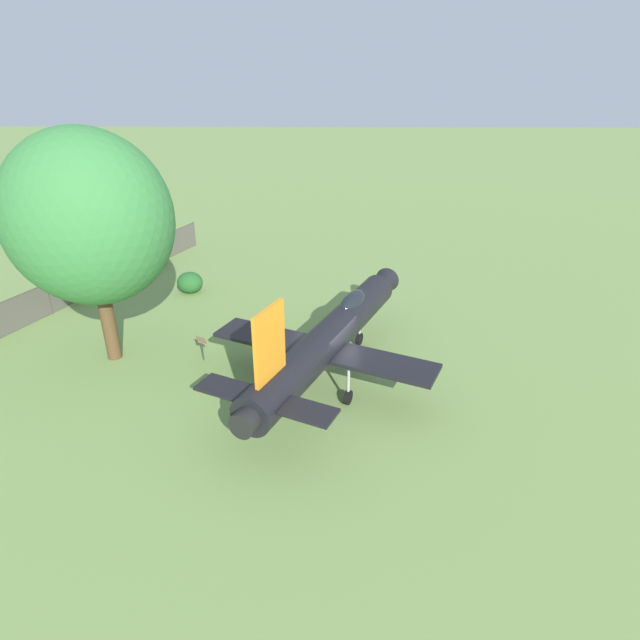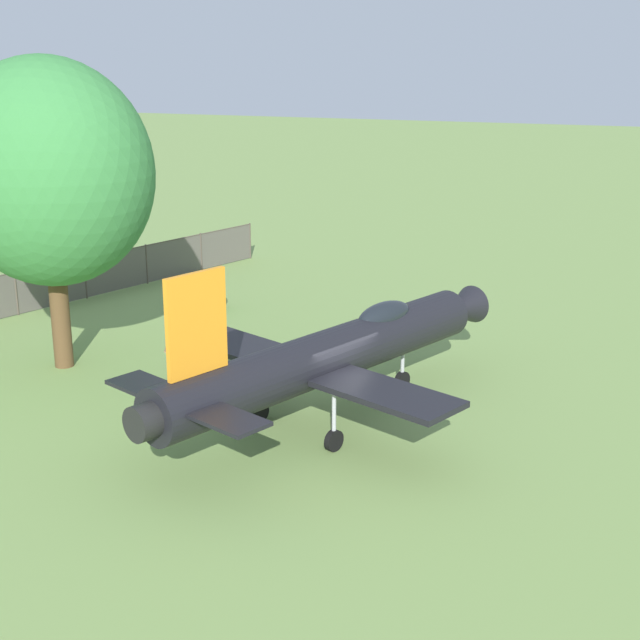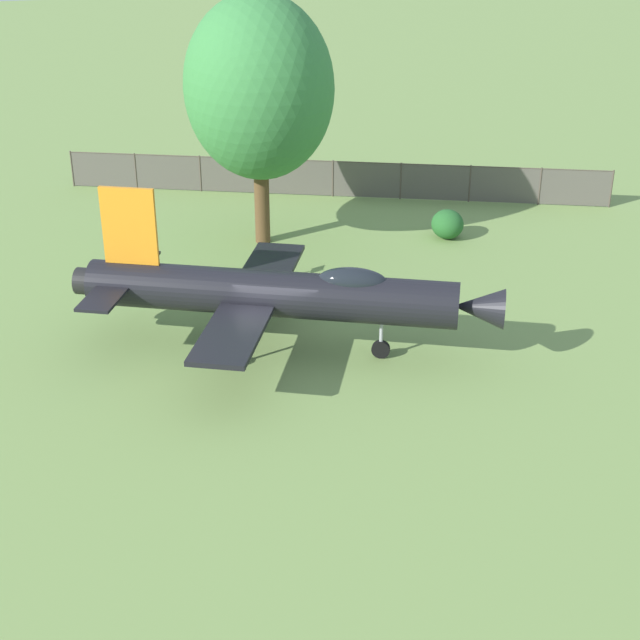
# 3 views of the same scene
# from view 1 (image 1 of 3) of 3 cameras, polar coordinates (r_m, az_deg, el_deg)

# --- Properties ---
(ground_plane) EXTENTS (200.00, 200.00, 0.00)m
(ground_plane) POSITION_cam_1_polar(r_m,az_deg,el_deg) (22.87, 0.83, -6.53)
(ground_plane) COLOR #75934C
(display_jet) EXTENTS (9.33, 13.15, 5.32)m
(display_jet) POSITION_cam_1_polar(r_m,az_deg,el_deg) (22.11, 1.25, -1.58)
(display_jet) COLOR black
(display_jet) RESTS_ON ground_plane
(shade_tree) EXTENTS (6.99, 5.97, 10.19)m
(shade_tree) POSITION_cam_1_polar(r_m,az_deg,el_deg) (24.03, -23.68, 9.90)
(shade_tree) COLOR brown
(shade_tree) RESTS_ON ground_plane
(perimeter_fence) EXTENTS (10.15, 24.30, 1.80)m
(perimeter_fence) POSITION_cam_1_polar(r_m,az_deg,el_deg) (31.86, -27.22, 2.12)
(perimeter_fence) COLOR #4C4238
(perimeter_fence) RESTS_ON ground_plane
(shrub_near_fence) EXTENTS (1.50, 1.37, 1.25)m
(shrub_near_fence) POSITION_cam_1_polar(r_m,az_deg,el_deg) (32.19, -13.84, 3.94)
(shrub_near_fence) COLOR #235B26
(shrub_near_fence) RESTS_ON ground_plane
(info_plaque) EXTENTS (0.59, 0.70, 1.14)m
(info_plaque) POSITION_cam_1_polar(r_m,az_deg,el_deg) (24.53, -12.61, -2.50)
(info_plaque) COLOR #333333
(info_plaque) RESTS_ON ground_plane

